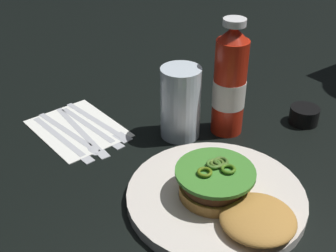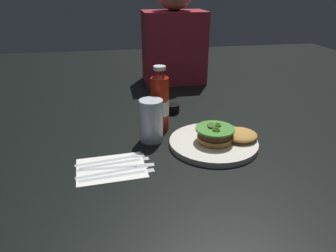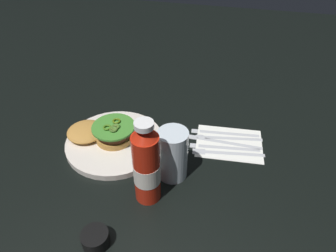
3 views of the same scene
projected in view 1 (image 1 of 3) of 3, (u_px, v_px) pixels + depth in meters
name	position (u px, v px, depth m)	size (l,w,h in m)	color
ground_plane	(241.00, 143.00, 0.83)	(3.00, 3.00, 0.00)	black
dinner_plate	(216.00, 197.00, 0.69)	(0.28, 0.28, 0.02)	silver
burger_sandwich	(230.00, 195.00, 0.65)	(0.20, 0.12, 0.05)	#BB823A
ketchup_bottle	(230.00, 83.00, 0.81)	(0.06, 0.06, 0.23)	red
water_glass	(181.00, 103.00, 0.82)	(0.08, 0.08, 0.14)	silver
condiment_cup	(304.00, 115.00, 0.88)	(0.06, 0.06, 0.03)	black
napkin	(78.00, 128.00, 0.87)	(0.19, 0.14, 0.00)	white
butter_knife	(65.00, 140.00, 0.83)	(0.20, 0.04, 0.00)	silver
spoon_utensil	(77.00, 137.00, 0.84)	(0.20, 0.05, 0.00)	silver
steak_knife	(83.00, 133.00, 0.85)	(0.22, 0.02, 0.00)	silver
table_knife	(94.00, 128.00, 0.86)	(0.20, 0.04, 0.00)	silver
fork_utensil	(102.00, 123.00, 0.88)	(0.20, 0.05, 0.00)	silver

